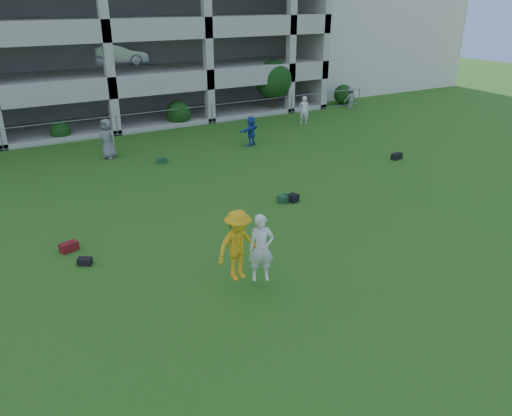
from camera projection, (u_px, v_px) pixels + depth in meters
ground at (313, 292)px, 13.59m from camera, size 100.00×100.00×0.00m
stucco_building at (339, 25)px, 44.51m from camera, size 16.00×14.00×10.00m
bystander_c at (107, 139)px, 24.43m from camera, size 1.08×1.14×1.96m
bystander_d at (251, 131)px, 26.59m from camera, size 1.52×1.07×1.58m
bystander_e at (304, 110)px, 31.02m from camera, size 0.75×0.75×1.75m
bystander_f at (351, 98)px, 35.12m from camera, size 1.02×0.61×1.54m
bag_red_a at (69, 247)px, 15.73m from camera, size 0.62×0.46×0.28m
bag_black_b at (85, 261)px, 14.93m from camera, size 0.47×0.43×0.22m
bag_green_c at (284, 199)px, 19.50m from camera, size 0.57×0.47×0.26m
crate_d at (293, 198)px, 19.51m from camera, size 0.44×0.44×0.30m
bag_black_e at (397, 156)px, 24.55m from camera, size 0.64×0.40×0.30m
bag_green_g at (162, 161)px, 23.99m from camera, size 0.57×0.44×0.25m
frisbee_contest at (244, 246)px, 13.13m from camera, size 1.78×0.88×2.20m
parking_garage at (72, 19)px, 33.27m from camera, size 30.00×14.00×12.00m
fence at (117, 125)px, 28.47m from camera, size 36.06×0.06×1.20m
shrub_row at (186, 100)px, 30.79m from camera, size 34.38×2.52×3.50m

